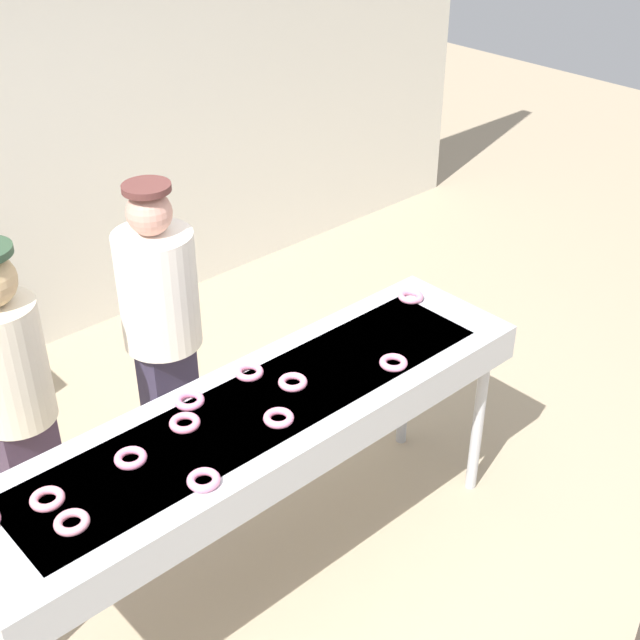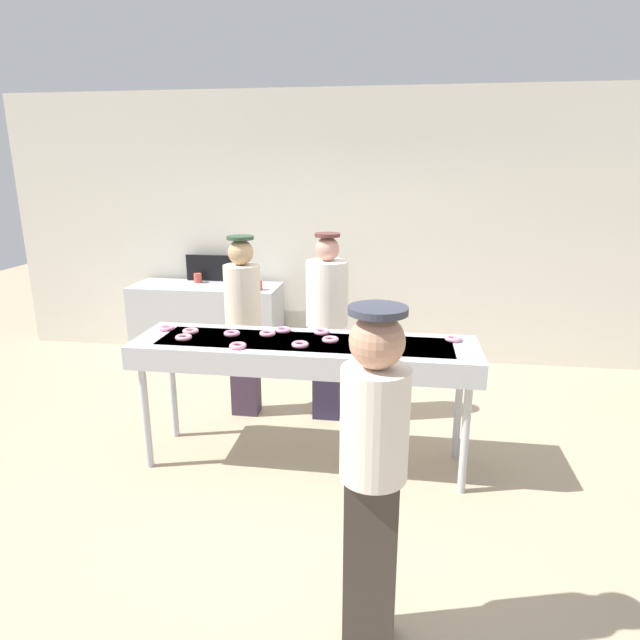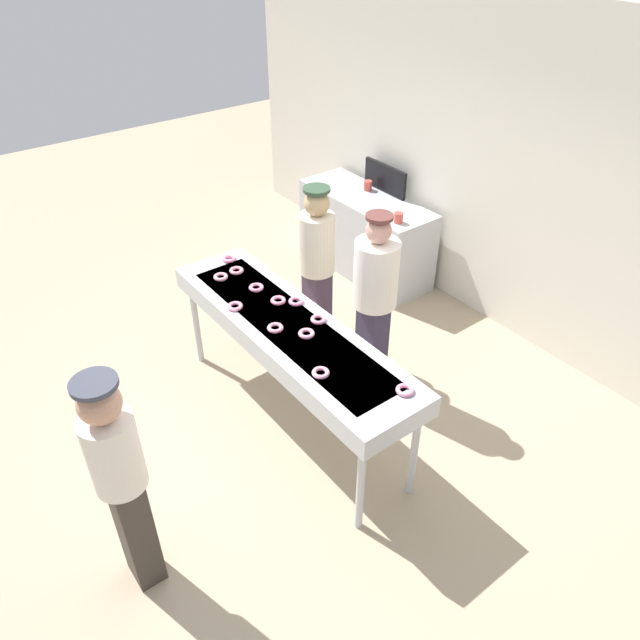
{
  "view_description": "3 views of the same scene",
  "coord_description": "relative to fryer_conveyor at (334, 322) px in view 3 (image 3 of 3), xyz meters",
  "views": [
    {
      "loc": [
        -3.05,
        -1.6,
        1.81
      ],
      "look_at": [
        -0.09,
        -0.08,
        0.91
      ],
      "focal_mm": 46.88,
      "sensor_mm": 36.0,
      "label": 1
    },
    {
      "loc": [
        1.42,
        -3.54,
        2.3
      ],
      "look_at": [
        -0.34,
        -0.12,
        0.99
      ],
      "focal_mm": 45.52,
      "sensor_mm": 36.0,
      "label": 2
    },
    {
      "loc": [
        -1.35,
        -3.54,
        2.81
      ],
      "look_at": [
        -0.06,
        0.04,
        0.9
      ],
      "focal_mm": 48.89,
      "sensor_mm": 36.0,
      "label": 3
    }
  ],
  "objects": [
    {
      "name": "chocolate_donut_4",
      "position": [
        -0.9,
        -0.21,
        0.1
      ],
      "size": [
        0.17,
        0.17,
        0.03
      ],
      "primitive_type": "torus",
      "rotation": [
        0.0,
        0.0,
        0.87
      ],
      "color": "brown",
      "rests_on": "fryer_conveyor"
    },
    {
      "name": "chocolate_donut_5",
      "position": [
        1.08,
        0.15,
        0.1
      ],
      "size": [
        0.13,
        0.13,
        0.03
      ],
      "primitive_type": "torus",
      "rotation": [
        0.0,
        0.0,
        1.47
      ],
      "color": "brown",
      "rests_on": "fryer_conveyor"
    },
    {
      "name": "paper_cup_0",
      "position": [
        -1.34,
        2.01,
        0.09
      ],
      "size": [
        0.08,
        0.08,
        0.11
      ],
      "primitive_type": "cylinder",
      "color": "white",
      "rests_on": "prep_counter"
    },
    {
      "name": "fryer_conveyor",
      "position": [
        0.0,
        0.0,
        0.0
      ],
      "size": [
        2.82,
        0.7,
        0.98
      ],
      "color": "#B7BABF",
      "rests_on": "ground"
    },
    {
      "name": "back_wall",
      "position": [
        0.0,
        2.53,
        0.58
      ],
      "size": [
        8.0,
        0.12,
        2.96
      ],
      "primitive_type": "cube",
      "color": "silver",
      "rests_on": "ground"
    },
    {
      "name": "ground_plane",
      "position": [
        0.0,
        0.0,
        -0.9
      ],
      "size": [
        16.0,
        16.0,
        0.0
      ],
      "primitive_type": "plane",
      "color": "gray"
    },
    {
      "name": "chocolate_donut_2",
      "position": [
        1.23,
        -0.02,
        0.1
      ],
      "size": [
        0.16,
        0.16,
        0.03
      ],
      "primitive_type": "torus",
      "rotation": [
        0.0,
        0.0,
        2.72
      ],
      "color": "brown",
      "rests_on": "fryer_conveyor"
    },
    {
      "name": "menu_display",
      "position": [
        -1.28,
        2.32,
        0.23
      ],
      "size": [
        0.45,
        0.04,
        0.39
      ],
      "primitive_type": "cube",
      "color": "black",
      "rests_on": "prep_counter"
    },
    {
      "name": "chocolate_donut_9",
      "position": [
        -1.0,
        0.13,
        0.1
      ],
      "size": [
        0.15,
        0.15,
        0.03
      ],
      "primitive_type": "torus",
      "rotation": [
        0.0,
        0.0,
        0.27
      ],
      "color": "brown",
      "rests_on": "fryer_conveyor"
    },
    {
      "name": "chocolate_donut_8",
      "position": [
        -0.28,
        0.2,
        0.1
      ],
      "size": [
        0.15,
        0.15,
        0.03
      ],
      "primitive_type": "torus",
      "rotation": [
        0.0,
        0.0,
        2.89
      ],
      "color": "brown",
      "rests_on": "fryer_conveyor"
    },
    {
      "name": "chocolate_donut_7",
      "position": [
        -0.8,
        -0.11,
        0.1
      ],
      "size": [
        0.17,
        0.17,
        0.03
      ],
      "primitive_type": "torus",
      "rotation": [
        0.0,
        0.0,
        0.81
      ],
      "color": "brown",
      "rests_on": "fryer_conveyor"
    },
    {
      "name": "prep_counter",
      "position": [
        -1.28,
        2.08,
        -0.43
      ],
      "size": [
        1.66,
        0.58,
        0.94
      ],
      "primitive_type": "cube",
      "color": "#B7BABF",
      "rests_on": "ground"
    },
    {
      "name": "chocolate_donut_0",
      "position": [
        0.88,
        -0.15,
        0.1
      ],
      "size": [
        0.14,
        0.14,
        0.03
      ],
      "primitive_type": "torus",
      "rotation": [
        0.0,
        0.0,
        0.24
      ],
      "color": "brown",
      "rests_on": "fryer_conveyor"
    },
    {
      "name": "worker_baker",
      "position": [
        -1.15,
        0.87,
        0.13
      ],
      "size": [
        0.37,
        0.37,
        1.75
      ],
      "rotation": [
        0.0,
        0.0,
        3.36
      ],
      "color": "#33322D",
      "rests_on": "ground"
    },
    {
      "name": "chocolate_donut_1",
      "position": [
        0.4,
        -0.12,
        0.1
      ],
      "size": [
        0.17,
        0.17,
        0.03
      ],
      "primitive_type": "torus",
      "rotation": [
        0.0,
        0.0,
        2.51
      ],
      "color": "brown",
      "rests_on": "fryer_conveyor"
    },
    {
      "name": "chocolate_donut_3",
      "position": [
        -0.76,
        0.13,
        0.1
      ],
      "size": [
        0.16,
        0.16,
        0.03
      ],
      "primitive_type": "torus",
      "rotation": [
        0.0,
        0.0,
        0.42
      ],
      "color": "brown",
      "rests_on": "fryer_conveyor"
    },
    {
      "name": "chocolate_donut_6",
      "position": [
        -1.16,
        -0.2,
        0.1
      ],
      "size": [
        0.16,
        0.16,
        0.03
      ],
      "primitive_type": "torus",
      "rotation": [
        0.0,
        0.0,
        1.97
      ],
      "color": "brown",
      "rests_on": "fryer_conveyor"
    },
    {
      "name": "worker_assistant",
      "position": [
        0.77,
        0.72,
        0.05
      ],
      "size": [
        0.38,
        0.38,
        1.63
      ],
      "rotation": [
        0.0,
        0.0,
        3.41
      ],
      "color": "#2C2334",
      "rests_on": "ground"
    },
    {
      "name": "chocolate_donut_11",
      "position": [
        -1.16,
        0.13,
        0.1
      ],
      "size": [
        0.17,
        0.17,
        0.03
      ],
      "primitive_type": "torus",
      "rotation": [
        0.0,
        0.0,
        0.63
      ],
      "color": "brown",
      "rests_on": "fryer_conveyor"
    },
    {
      "name": "chocolate_donut_10",
      "position": [
        0.01,
        -0.01,
        0.1
      ],
      "size": [
        0.14,
        0.14,
        0.03
      ],
      "primitive_type": "torus",
      "rotation": [
        0.0,
        0.0,
        1.42
      ],
      "color": "brown",
      "rests_on": "fryer_conveyor"
    }
  ]
}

